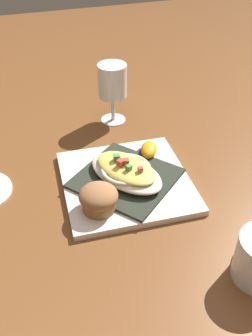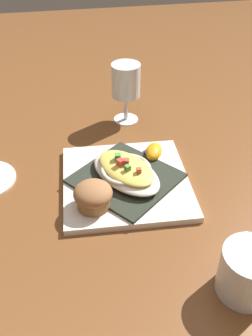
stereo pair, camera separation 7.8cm
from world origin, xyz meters
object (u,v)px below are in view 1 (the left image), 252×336
square_plate (126,182)px  stemmed_glass (112,84)px  orange_garnish (148,150)px  gratin_dish (126,170)px  muffin (99,198)px

square_plate → stemmed_glass: bearing=-10.6°
square_plate → orange_garnish: orange_garnish is taller
square_plate → gratin_dish: (-0.00, 0.00, 0.03)m
gratin_dish → stemmed_glass: size_ratio=1.31×
gratin_dish → muffin: (-0.07, 0.08, 0.00)m
gratin_dish → muffin: same height
square_plate → muffin: bearing=131.7°
muffin → square_plate: bearing=-48.3°
gratin_dish → orange_garnish: gratin_dish is taller
gratin_dish → stemmed_glass: 0.27m
square_plate → gratin_dish: bearing=94.6°
square_plate → muffin: size_ratio=3.50×
gratin_dish → stemmed_glass: (0.26, -0.05, 0.07)m
square_plate → muffin: muffin is taller
orange_garnish → gratin_dish: bearing=132.5°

